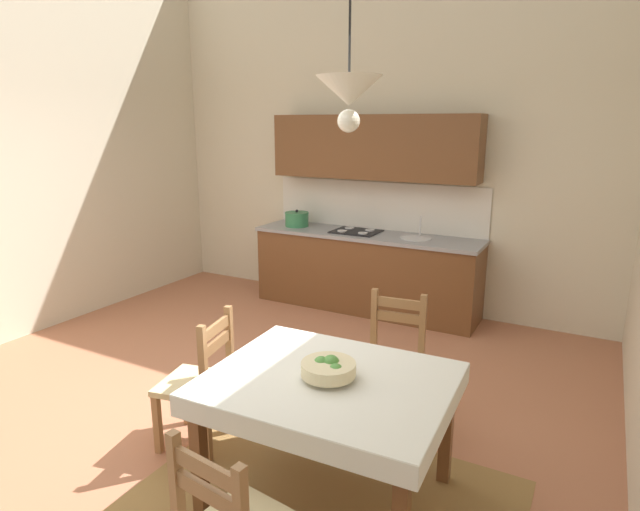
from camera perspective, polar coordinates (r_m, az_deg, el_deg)
name	(u,v)px	position (r m, az deg, el deg)	size (l,w,h in m)	color
ground_plane	(220,418)	(4.21, -10.83, -16.91)	(5.96, 6.46, 0.10)	#AD6B4C
wall_back	(379,121)	(6.20, 6.40, 14.31)	(5.96, 0.12, 4.27)	beige
area_rug	(320,506)	(3.29, 0.03, -25.49)	(2.10, 1.60, 0.01)	olive
kitchen_cabinetry	(367,236)	(6.02, 5.14, 2.09)	(2.61, 0.63, 2.20)	brown
dining_table	(329,398)	(3.01, 0.97, -15.16)	(1.36, 1.11, 0.75)	brown
dining_chair_kitchen_side	(392,362)	(3.88, 7.81, -11.41)	(0.46, 0.46, 0.93)	#D1BC89
dining_chair_tv_side	(200,383)	(3.65, -12.91, -13.33)	(0.50, 0.50, 0.93)	#D1BC89
fruit_bowl	(329,368)	(2.92, 0.93, -12.15)	(0.30, 0.30, 0.12)	beige
pendant_lamp	(349,93)	(2.62, 3.16, 17.20)	(0.32, 0.32, 0.81)	black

